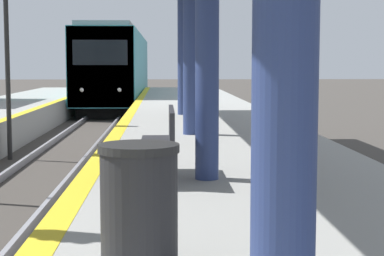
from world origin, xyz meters
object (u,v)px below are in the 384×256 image
(train, at_px, (118,68))
(signal_far, at_px, (6,21))
(trash_bin, at_px, (139,206))
(bench, at_px, (162,141))

(train, bearing_deg, signal_far, -93.38)
(signal_far, xyz_separation_m, trash_bin, (3.76, -11.78, -2.11))
(train, distance_m, trash_bin, 33.29)
(train, bearing_deg, trash_bin, -85.70)
(train, height_order, bench, train)
(train, height_order, signal_far, signal_far)
(trash_bin, bearing_deg, signal_far, 107.70)
(bench, bearing_deg, signal_far, 116.00)
(train, relative_size, bench, 13.06)
(signal_far, xyz_separation_m, bench, (3.92, -8.04, -2.09))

